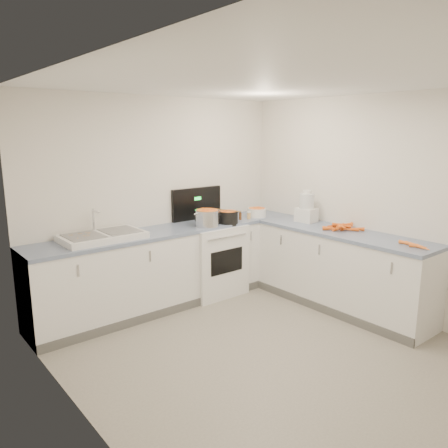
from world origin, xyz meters
TOP-DOWN VIEW (x-y plane):
  - floor at (0.00, 0.00)m, footprint 3.50×4.00m
  - ceiling at (0.00, 0.00)m, footprint 3.50×4.00m
  - wall_back at (0.00, 2.00)m, footprint 3.50×0.00m
  - wall_left at (-1.75, 0.00)m, footprint 0.00×4.00m
  - wall_right at (1.75, 0.00)m, footprint 0.00×4.00m
  - counter_back at (0.00, 1.70)m, footprint 3.50×0.62m
  - counter_right at (1.45, 0.30)m, footprint 0.62×2.20m
  - stove at (0.55, 1.69)m, footprint 0.76×0.65m
  - sink at (-0.90, 1.70)m, footprint 0.86×0.52m
  - steel_pot at (0.39, 1.54)m, footprint 0.38×0.38m
  - black_pot at (0.71, 1.51)m, footprint 0.30×0.30m
  - wooden_spoon at (0.71, 1.51)m, footprint 0.13×0.34m
  - mixing_bowl at (1.28, 1.59)m, footprint 0.33×0.33m
  - extract_bottle at (0.97, 1.57)m, footprint 0.04×0.04m
  - spice_jar at (1.09, 1.55)m, footprint 0.05×0.05m
  - food_processor at (1.54, 0.94)m, footprint 0.22×0.26m
  - carrot_pile at (1.51, 0.36)m, footprint 0.45×0.44m
  - peeled_carrots at (1.41, -0.59)m, footprint 0.13×0.37m
  - peelings at (-1.09, 1.74)m, footprint 0.24×0.25m

SIDE VIEW (x-z plane):
  - floor at x=0.00m, z-range 0.00..0.00m
  - counter_back at x=0.00m, z-range 0.00..0.94m
  - counter_right at x=1.45m, z-range 0.00..0.94m
  - stove at x=0.55m, z-range -0.21..1.15m
  - peeled_carrots at x=1.41m, z-range 0.94..0.98m
  - carrot_pile at x=1.51m, z-range 0.93..1.01m
  - sink at x=-0.90m, z-range 0.82..1.13m
  - spice_jar at x=1.09m, z-range 0.94..1.02m
  - extract_bottle at x=0.97m, z-range 0.94..1.03m
  - mixing_bowl at x=1.28m, z-range 0.94..1.06m
  - black_pot at x=0.71m, z-range 0.92..1.09m
  - peelings at x=-1.09m, z-range 1.01..1.02m
  - steel_pot at x=0.39m, z-range 0.92..1.14m
  - wooden_spoon at x=0.71m, z-range 1.10..1.11m
  - food_processor at x=1.54m, z-range 0.91..1.32m
  - wall_back at x=0.00m, z-range 0.00..2.50m
  - wall_left at x=-1.75m, z-range 0.00..2.50m
  - wall_right at x=1.75m, z-range 0.00..2.50m
  - ceiling at x=0.00m, z-range 2.50..2.50m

